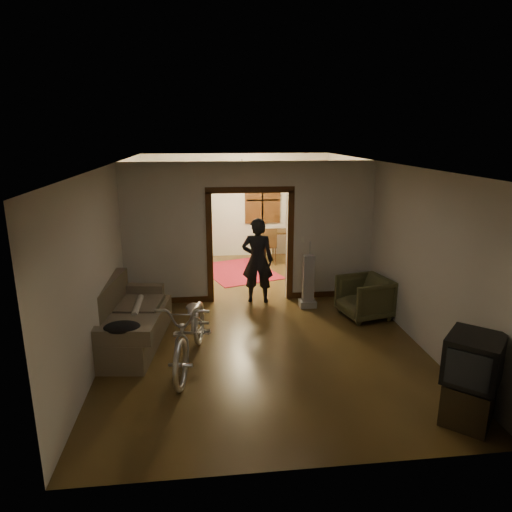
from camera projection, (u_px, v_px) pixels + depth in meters
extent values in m
cube|color=#3C2A13|center=(254.00, 312.00, 8.74)|extent=(5.00, 8.50, 0.01)
cube|color=white|center=(254.00, 164.00, 8.00)|extent=(5.00, 8.50, 0.01)
cube|color=beige|center=(237.00, 206.00, 12.44)|extent=(5.00, 0.02, 2.80)
cube|color=beige|center=(114.00, 245.00, 8.09)|extent=(0.02, 8.50, 2.80)
cube|color=beige|center=(385.00, 238.00, 8.65)|extent=(0.02, 8.50, 2.80)
cube|color=beige|center=(250.00, 233.00, 9.09)|extent=(5.00, 0.14, 2.80)
cube|color=#3C200D|center=(250.00, 247.00, 9.17)|extent=(1.74, 0.20, 2.32)
cube|color=black|center=(262.00, 200.00, 12.45)|extent=(0.98, 0.06, 1.28)
sphere|color=#FFE0A5|center=(242.00, 176.00, 10.52)|extent=(0.24, 0.24, 0.24)
cube|color=silver|center=(302.00, 239.00, 9.17)|extent=(0.08, 0.01, 0.12)
cube|color=brown|center=(129.00, 315.00, 7.34)|extent=(1.21, 2.23, 0.98)
cylinder|color=beige|center=(138.00, 306.00, 7.62)|extent=(0.10, 0.84, 0.10)
ellipsoid|color=black|center=(122.00, 327.00, 6.42)|extent=(0.51, 0.38, 0.15)
imported|color=silver|center=(191.00, 330.00, 6.65)|extent=(1.06, 2.18, 1.10)
imported|color=#464527|center=(364.00, 297.00, 8.43)|extent=(1.01, 0.99, 0.77)
cube|color=black|center=(468.00, 402.00, 5.37)|extent=(0.76, 0.76, 0.51)
cube|color=black|center=(474.00, 359.00, 5.22)|extent=(0.85, 0.86, 0.55)
cube|color=gray|center=(308.00, 281.00, 8.89)|extent=(0.34, 0.28, 1.05)
imported|color=black|center=(257.00, 260.00, 9.09)|extent=(0.70, 0.53, 1.73)
cube|color=maroon|center=(239.00, 271.00, 11.29)|extent=(2.14, 2.44, 0.02)
cube|color=#1D301F|center=(182.00, 229.00, 11.85)|extent=(0.97, 0.63, 1.82)
sphere|color=#1E5972|center=(180.00, 189.00, 11.58)|extent=(0.30, 0.30, 0.30)
cube|color=#312110|center=(281.00, 245.00, 12.37)|extent=(1.16, 0.86, 0.77)
cube|color=#312110|center=(267.00, 245.00, 11.87)|extent=(0.55, 0.55, 0.98)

